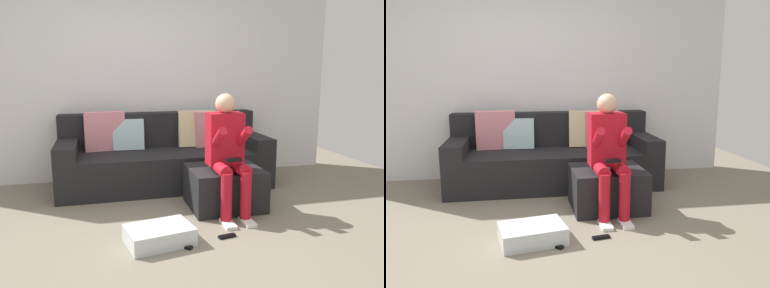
# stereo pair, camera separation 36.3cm
# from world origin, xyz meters

# --- Properties ---
(ground_plane) EXTENTS (6.83, 6.83, 0.00)m
(ground_plane) POSITION_xyz_m (0.00, 0.00, 0.00)
(ground_plane) COLOR slate
(wall_back) EXTENTS (5.25, 0.10, 2.57)m
(wall_back) POSITION_xyz_m (0.00, 2.11, 1.28)
(wall_back) COLOR silver
(wall_back) RESTS_ON ground_plane
(couch_sectional) EXTENTS (2.45, 0.94, 0.90)m
(couch_sectional) POSITION_xyz_m (0.27, 1.66, 0.33)
(couch_sectional) COLOR black
(couch_sectional) RESTS_ON ground_plane
(ottoman) EXTENTS (0.71, 0.64, 0.41)m
(ottoman) POSITION_xyz_m (0.72, 0.72, 0.20)
(ottoman) COLOR black
(ottoman) RESTS_ON ground_plane
(person_seated) EXTENTS (0.34, 0.61, 1.15)m
(person_seated) POSITION_xyz_m (0.69, 0.55, 0.64)
(person_seated) COLOR red
(person_seated) RESTS_ON ground_plane
(storage_bin) EXTENTS (0.57, 0.44, 0.14)m
(storage_bin) POSITION_xyz_m (-0.06, 0.04, 0.07)
(storage_bin) COLOR silver
(storage_bin) RESTS_ON ground_plane
(remote_near_ottoman) EXTENTS (0.15, 0.07, 0.02)m
(remote_near_ottoman) POSITION_xyz_m (0.50, 0.01, 0.01)
(remote_near_ottoman) COLOR black
(remote_near_ottoman) RESTS_ON ground_plane
(remote_by_storage_bin) EXTENTS (0.16, 0.15, 0.02)m
(remote_by_storage_bin) POSITION_xyz_m (0.10, -0.07, 0.01)
(remote_by_storage_bin) COLOR black
(remote_by_storage_bin) RESTS_ON ground_plane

